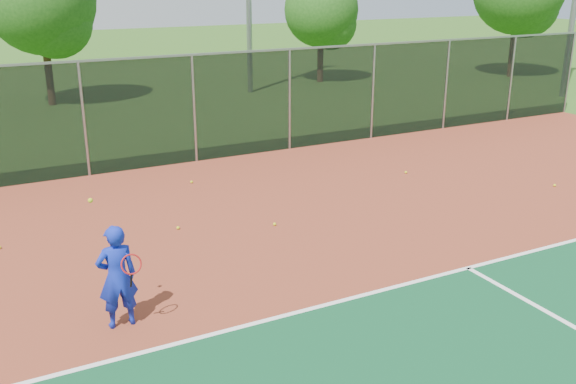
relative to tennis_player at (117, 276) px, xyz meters
name	(u,v)px	position (x,y,z in m)	size (l,w,h in m)	color
court_apron	(414,320)	(4.08, -1.91, -0.83)	(30.00, 20.00, 0.02)	brown
fence_back	(194,108)	(4.08, 8.09, 0.73)	(30.00, 0.06, 3.03)	black
tennis_player	(117,276)	(0.00, 0.00, 0.00)	(0.60, 0.61, 2.06)	#1224AC
practice_ball_4	(406,172)	(8.67, 4.35, -0.78)	(0.07, 0.07, 0.07)	#BEC817
practice_ball_5	(275,224)	(3.87, 2.58, -0.78)	(0.07, 0.07, 0.07)	#BEC817
practice_ball_6	(178,228)	(1.98, 3.32, -0.78)	(0.07, 0.07, 0.07)	#BEC817
practice_ball_7	(555,185)	(11.32, 1.73, -0.78)	(0.07, 0.07, 0.07)	#BEC817
practice_ball_8	(192,182)	(3.27, 6.18, -0.78)	(0.07, 0.07, 0.07)	#BEC817
tree_back_left	(44,5)	(1.76, 18.75, 3.11)	(4.28, 4.28, 6.29)	#352213
tree_back_mid	(324,13)	(14.52, 18.88, 2.46)	(3.58, 3.58, 5.26)	#352213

